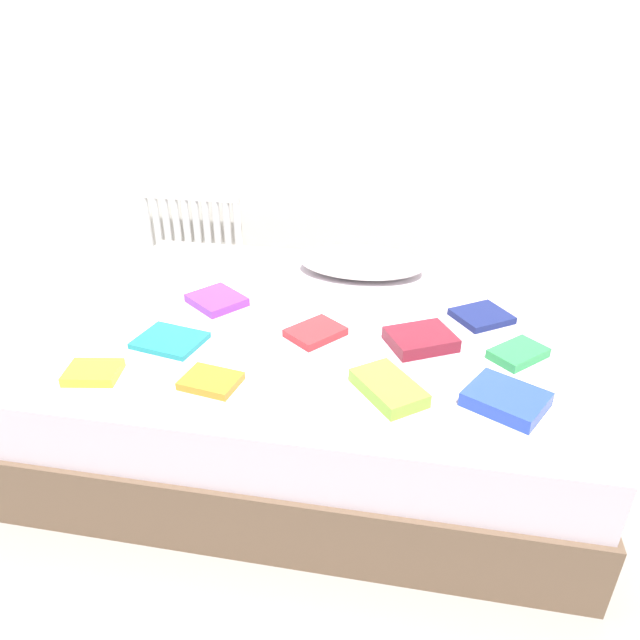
{
  "coord_description": "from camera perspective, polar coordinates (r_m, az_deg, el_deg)",
  "views": [
    {
      "loc": [
        0.38,
        -1.97,
        1.6
      ],
      "look_at": [
        0.0,
        0.05,
        0.48
      ],
      "focal_mm": 32.75,
      "sensor_mm": 36.0,
      "label": 1
    }
  ],
  "objects": [
    {
      "name": "textbook_blue",
      "position": [
        1.91,
        17.71,
        -7.39
      ],
      "size": [
        0.29,
        0.27,
        0.05
      ],
      "primitive_type": "cube",
      "rotation": [
        0.0,
        0.0,
        -0.5
      ],
      "color": "#2847B7",
      "rests_on": "bed"
    },
    {
      "name": "back_wall",
      "position": [
        3.35,
        4.51,
        25.03
      ],
      "size": [
        6.0,
        0.1,
        2.8
      ],
      "primitive_type": "cube",
      "color": "silver",
      "rests_on": "ground"
    },
    {
      "name": "textbook_yellow",
      "position": [
        2.09,
        -21.29,
        -4.8
      ],
      "size": [
        0.19,
        0.16,
        0.03
      ],
      "primitive_type": "cube",
      "rotation": [
        0.0,
        0.0,
        0.17
      ],
      "color": "yellow",
      "rests_on": "bed"
    },
    {
      "name": "textbook_maroon",
      "position": [
        2.15,
        9.81,
        -1.87
      ],
      "size": [
        0.29,
        0.27,
        0.05
      ],
      "primitive_type": "cube",
      "rotation": [
        0.0,
        0.0,
        0.5
      ],
      "color": "maroon",
      "rests_on": "bed"
    },
    {
      "name": "textbook_teal",
      "position": [
        2.21,
        -14.45,
        -1.95
      ],
      "size": [
        0.27,
        0.23,
        0.02
      ],
      "primitive_type": "cube",
      "rotation": [
        0.0,
        0.0,
        -0.2
      ],
      "color": "teal",
      "rests_on": "bed"
    },
    {
      "name": "textbook_purple",
      "position": [
        2.46,
        -10.06,
        1.94
      ],
      "size": [
        0.28,
        0.28,
        0.03
      ],
      "primitive_type": "cube",
      "rotation": [
        0.0,
        0.0,
        -0.66
      ],
      "color": "purple",
      "rests_on": "bed"
    },
    {
      "name": "textbook_red",
      "position": [
        2.18,
        -0.45,
        -1.21
      ],
      "size": [
        0.24,
        0.25,
        0.03
      ],
      "primitive_type": "cube",
      "rotation": [
        0.0,
        0.0,
        0.9
      ],
      "color": "red",
      "rests_on": "bed"
    },
    {
      "name": "ground_plane",
      "position": [
        2.57,
        -0.21,
        -9.99
      ],
      "size": [
        8.0,
        8.0,
        0.0
      ],
      "primitive_type": "plane",
      "color": "#9E998E"
    },
    {
      "name": "pillow",
      "position": [
        2.7,
        4.1,
        5.67
      ],
      "size": [
        0.58,
        0.34,
        0.11
      ],
      "primitive_type": "ellipsoid",
      "color": "white",
      "rests_on": "bed"
    },
    {
      "name": "textbook_orange",
      "position": [
        1.95,
        -10.62,
        -5.88
      ],
      "size": [
        0.2,
        0.17,
        0.03
      ],
      "primitive_type": "cube",
      "rotation": [
        0.0,
        0.0,
        -0.17
      ],
      "color": "orange",
      "rests_on": "bed"
    },
    {
      "name": "bed",
      "position": [
        2.42,
        -0.22,
        -5.41
      ],
      "size": [
        2.0,
        1.5,
        0.5
      ],
      "color": "brown",
      "rests_on": "ground"
    },
    {
      "name": "textbook_navy",
      "position": [
        2.39,
        15.51,
        0.37
      ],
      "size": [
        0.27,
        0.26,
        0.03
      ],
      "primitive_type": "cube",
      "rotation": [
        0.0,
        0.0,
        0.61
      ],
      "color": "navy",
      "rests_on": "bed"
    },
    {
      "name": "textbook_green",
      "position": [
        2.17,
        18.8,
        -3.11
      ],
      "size": [
        0.23,
        0.23,
        0.03
      ],
      "primitive_type": "cube",
      "rotation": [
        0.0,
        0.0,
        0.79
      ],
      "color": "green",
      "rests_on": "bed"
    },
    {
      "name": "radiator",
      "position": [
        3.67,
        -12.34,
        8.27
      ],
      "size": [
        0.62,
        0.04,
        0.5
      ],
      "color": "white",
      "rests_on": "ground"
    },
    {
      "name": "textbook_lime",
      "position": [
        1.88,
        6.71,
        -6.6
      ],
      "size": [
        0.27,
        0.29,
        0.05
      ],
      "primitive_type": "cube",
      "rotation": [
        0.0,
        0.0,
        -0.9
      ],
      "color": "#8CC638",
      "rests_on": "bed"
    }
  ]
}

